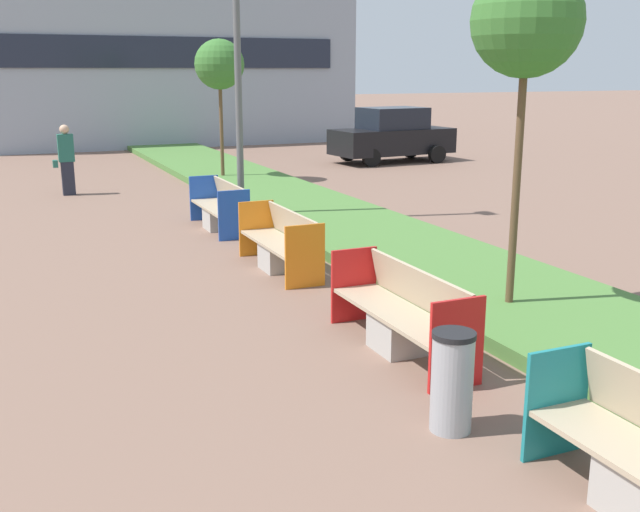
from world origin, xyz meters
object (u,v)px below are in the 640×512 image
pedestrian_walking (66,159)px  bench_orange_frame (281,247)px  bench_red_frame (402,319)px  sapling_tree_near (527,23)px  sapling_tree_far (219,65)px  parked_car_distant (392,135)px  bench_blue_frame (220,211)px  litter_bin (452,381)px

pedestrian_walking → bench_orange_frame: bearing=-75.3°
bench_red_frame → sapling_tree_near: 3.82m
sapling_tree_far → parked_car_distant: sapling_tree_far is taller
bench_orange_frame → bench_blue_frame: same height
bench_orange_frame → parked_car_distant: 14.72m
bench_blue_frame → litter_bin: bench_blue_frame is taller
litter_bin → bench_orange_frame: bearing=84.3°
bench_red_frame → parked_car_distant: bearing=61.4°
bench_red_frame → pedestrian_walking: pedestrian_walking is taller
bench_red_frame → parked_car_distant: (8.60, 15.79, 0.54)m
sapling_tree_near → parked_car_distant: (6.69, 15.25, -2.73)m
bench_blue_frame → litter_bin: 9.18m
bench_blue_frame → pedestrian_walking: 6.13m
litter_bin → bench_blue_frame: bearing=86.5°
sapling_tree_near → sapling_tree_far: bearing=90.0°
pedestrian_walking → sapling_tree_near: bearing=-70.9°
bench_red_frame → litter_bin: bench_red_frame is taller
sapling_tree_far → parked_car_distant: size_ratio=0.91×
bench_orange_frame → sapling_tree_far: (1.91, 9.75, 2.86)m
sapling_tree_far → parked_car_distant: 7.41m
bench_blue_frame → pedestrian_walking: (-2.37, 5.63, 0.54)m
sapling_tree_near → pedestrian_walking: bearing=109.1°
litter_bin → sapling_tree_far: sapling_tree_far is taller
bench_orange_frame → parked_car_distant: bearing=54.2°
bench_red_frame → pedestrian_walking: (-2.37, 12.92, 0.53)m
sapling_tree_far → bench_orange_frame: bearing=-101.1°
bench_orange_frame → sapling_tree_far: sapling_tree_far is taller
sapling_tree_near → pedestrian_walking: size_ratio=2.44×
bench_orange_frame → sapling_tree_far: bearing=78.9°
bench_blue_frame → bench_red_frame: bearing=-90.0°
bench_red_frame → pedestrian_walking: size_ratio=1.32×
bench_blue_frame → parked_car_distant: 12.10m
bench_orange_frame → sapling_tree_near: sapling_tree_near is taller
litter_bin → bench_red_frame: bearing=73.1°
bench_orange_frame → sapling_tree_near: bearing=-60.1°
sapling_tree_far → pedestrian_walking: 4.92m
bench_red_frame → bench_blue_frame: size_ratio=1.08×
bench_orange_frame → pedestrian_walking: (-2.37, 9.06, 0.54)m
bench_red_frame → sapling_tree_far: sapling_tree_far is taller
sapling_tree_far → pedestrian_walking: (-4.28, -0.69, -2.33)m
litter_bin → parked_car_distant: size_ratio=0.21×
parked_car_distant → bench_blue_frame: bearing=-140.7°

